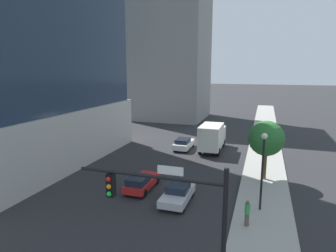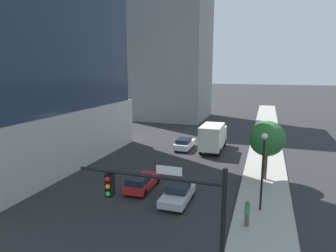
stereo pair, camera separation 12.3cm
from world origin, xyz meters
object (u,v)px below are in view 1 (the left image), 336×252
street_tree (266,139)px  car_red (141,182)px  pedestrian_green_shirt (247,213)px  construction_building (170,36)px  traffic_light_pole (171,209)px  street_lamp (263,160)px  car_silver (178,194)px  box_truck (212,136)px  car_white (184,144)px

street_tree → car_red: (-9.91, -5.64, -3.27)m
street_tree → pedestrian_green_shirt: bearing=-96.2°
construction_building → car_red: 41.48m
car_red → pedestrian_green_shirt: pedestrian_green_shirt is taller
traffic_light_pole → pedestrian_green_shirt: size_ratio=3.75×
street_lamp → car_red: 10.24m
traffic_light_pole → street_lamp: bearing=70.5°
car_silver → construction_building: bearing=108.6°
car_red → street_lamp: bearing=-5.0°
street_tree → car_silver: bearing=-132.5°
box_truck → street_lamp: bearing=-67.8°
construction_building → box_truck: (12.93, -23.07, -14.72)m
street_lamp → car_white: street_lamp is taller
car_white → car_silver: (3.59, -14.99, -0.04)m
car_white → box_truck: size_ratio=0.64×
street_tree → pedestrian_green_shirt: size_ratio=3.12×
street_lamp → street_tree: street_lamp is taller
car_red → box_truck: 14.59m
traffic_light_pole → car_red: traffic_light_pole is taller
construction_building → car_silver: construction_building is taller
street_tree → car_red: 11.86m
car_silver → pedestrian_green_shirt: pedestrian_green_shirt is taller
street_tree → box_truck: size_ratio=0.81×
traffic_light_pole → street_lamp: size_ratio=1.15×
construction_building → pedestrian_green_shirt: construction_building is taller
traffic_light_pole → car_white: size_ratio=1.52×
construction_building → traffic_light_pole: 51.96m
street_tree → car_silver: (-6.32, -6.90, -3.28)m
street_tree → car_white: (-9.91, 8.09, -3.24)m
car_white → pedestrian_green_shirt: (8.92, -17.21, 0.31)m
car_white → car_silver: bearing=-76.5°
traffic_light_pole → car_red: bearing=119.3°
street_tree → car_silver: street_tree is taller
car_white → street_tree: bearing=-39.2°
pedestrian_green_shirt → car_red: bearing=158.7°
street_tree → traffic_light_pole: bearing=-102.9°
car_silver → pedestrian_green_shirt: size_ratio=2.38×
box_truck → car_white: bearing=-174.4°
traffic_light_pole → street_tree: (3.78, 16.58, -0.50)m
pedestrian_green_shirt → street_lamp: bearing=73.4°
street_lamp → car_white: 17.80m
box_truck → traffic_light_pole: bearing=-84.2°
construction_building → street_tree: construction_building is taller
construction_building → street_tree: bearing=-58.6°
traffic_light_pole → street_lamp: (3.57, 10.08, -0.59)m
construction_building → car_white: construction_building is taller
street_tree → car_white: 13.20m
street_lamp → pedestrian_green_shirt: street_lamp is taller
construction_building → street_tree: 39.03m
traffic_light_pole → car_red: (-6.13, 10.94, -3.77)m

